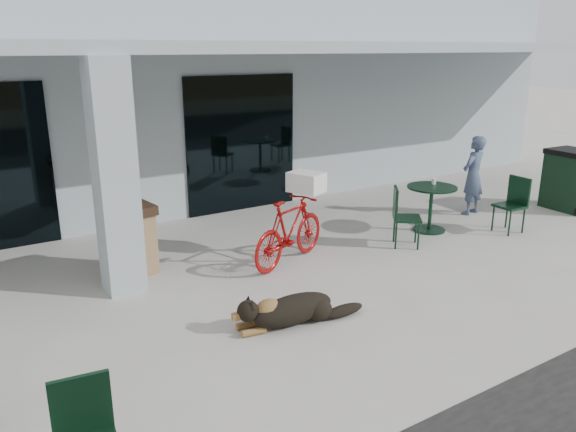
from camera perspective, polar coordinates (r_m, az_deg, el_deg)
ground at (r=6.83m, az=2.06°, el=-11.27°), size 80.00×80.00×0.00m
building at (r=13.92m, az=-18.59°, el=11.96°), size 22.00×7.00×4.50m
storefront_glass_right at (r=11.38m, az=-4.71°, el=7.30°), size 2.40×0.06×2.70m
column at (r=7.68m, az=-17.16°, el=3.61°), size 0.50×0.50×3.12m
overhang at (r=9.22m, az=-11.09°, el=16.47°), size 22.00×2.80×0.18m
bicycle at (r=8.58m, az=0.17°, el=-1.50°), size 1.79×1.11×1.04m
laundry_basket at (r=8.75m, az=1.87°, el=3.46°), size 0.55×0.63×0.31m
dog at (r=6.83m, az=0.56°, el=-9.32°), size 1.30×0.61×0.42m
cup_near_dog at (r=7.04m, az=-3.98°, el=-10.00°), size 0.09×0.09×0.09m
cafe_table_far at (r=10.45m, az=14.27°, el=0.72°), size 0.92×0.92×0.83m
cafe_chair_far_a at (r=9.53m, az=12.00°, el=-0.14°), size 0.67×0.66×1.00m
cafe_chair_far_b at (r=10.80m, az=21.60°, el=1.03°), size 0.52×0.47×1.00m
person at (r=11.68m, az=18.29°, el=3.93°), size 0.64×0.48×1.57m
cup_on_table at (r=10.51m, az=14.58°, el=3.43°), size 0.08×0.08×0.11m
trash_receptacle at (r=8.50m, az=-15.56°, el=-2.31°), size 0.68×0.68×1.04m
wheeled_bin at (r=12.86m, az=26.87°, el=3.29°), size 0.81×1.01×1.23m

